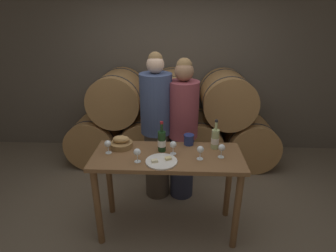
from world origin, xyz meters
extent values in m
plane|color=#726654|center=(0.00, 0.00, 0.00)|extent=(10.00, 10.00, 0.00)
cube|color=#60594F|center=(0.00, 2.02, 1.60)|extent=(10.00, 0.12, 3.20)
cylinder|color=#A87A47|center=(-1.18, 1.49, 0.36)|extent=(0.73, 0.84, 0.73)
cylinder|color=#2D2D33|center=(-1.18, 1.22, 0.36)|extent=(0.74, 0.02, 0.74)
cylinder|color=#2D2D33|center=(-1.18, 1.75, 0.36)|extent=(0.74, 0.02, 0.74)
cylinder|color=#A87A47|center=(-0.39, 1.49, 0.36)|extent=(0.73, 0.84, 0.73)
cylinder|color=#2D2D33|center=(-0.39, 1.22, 0.36)|extent=(0.74, 0.02, 0.74)
cylinder|color=#2D2D33|center=(-0.39, 1.75, 0.36)|extent=(0.74, 0.02, 0.74)
cylinder|color=#A87A47|center=(0.39, 1.49, 0.36)|extent=(0.73, 0.84, 0.73)
cylinder|color=#2D2D33|center=(0.39, 1.22, 0.36)|extent=(0.74, 0.02, 0.74)
cylinder|color=#2D2D33|center=(0.39, 1.75, 0.36)|extent=(0.74, 0.02, 0.74)
cylinder|color=#A87A47|center=(1.18, 1.49, 0.36)|extent=(0.73, 0.84, 0.73)
cylinder|color=#2D2D33|center=(1.18, 1.22, 0.36)|extent=(0.74, 0.02, 0.74)
cylinder|color=#2D2D33|center=(1.18, 1.75, 0.36)|extent=(0.74, 0.02, 0.74)
cylinder|color=#A87A47|center=(-0.79, 1.49, 1.02)|extent=(0.73, 0.84, 0.73)
cylinder|color=#2D2D33|center=(-0.79, 1.22, 1.02)|extent=(0.74, 0.02, 0.74)
cylinder|color=#2D2D33|center=(-0.79, 1.75, 1.02)|extent=(0.74, 0.02, 0.74)
cylinder|color=#A87A47|center=(0.00, 1.49, 1.02)|extent=(0.73, 0.84, 0.73)
cylinder|color=#2D2D33|center=(0.00, 1.22, 1.02)|extent=(0.74, 0.02, 0.74)
cylinder|color=#2D2D33|center=(0.00, 1.75, 1.02)|extent=(0.74, 0.02, 0.74)
cylinder|color=#A87A47|center=(0.79, 1.49, 1.02)|extent=(0.73, 0.84, 0.73)
cylinder|color=#2D2D33|center=(0.79, 1.22, 1.02)|extent=(0.74, 0.02, 0.74)
cylinder|color=#2D2D33|center=(0.79, 1.75, 1.02)|extent=(0.74, 0.02, 0.74)
cylinder|color=brown|center=(-0.65, -0.23, 0.42)|extent=(0.06, 0.06, 0.85)
cylinder|color=brown|center=(0.65, -0.23, 0.42)|extent=(0.06, 0.06, 0.85)
cylinder|color=brown|center=(-0.65, 0.23, 0.42)|extent=(0.06, 0.06, 0.85)
cylinder|color=brown|center=(0.65, 0.23, 0.42)|extent=(0.06, 0.06, 0.85)
cube|color=brown|center=(0.00, 0.00, 0.87)|extent=(1.43, 0.57, 0.04)
cylinder|color=#4C4238|center=(-0.15, 0.60, 0.43)|extent=(0.29, 0.29, 0.86)
cylinder|color=#3D4C75|center=(-0.15, 0.60, 1.20)|extent=(0.36, 0.36, 0.68)
sphere|color=beige|center=(-0.15, 0.60, 1.64)|extent=(0.19, 0.19, 0.19)
sphere|color=olive|center=(-0.15, 0.61, 1.69)|extent=(0.16, 0.16, 0.16)
cylinder|color=#2D334C|center=(0.15, 0.60, 0.41)|extent=(0.28, 0.28, 0.81)
cylinder|color=#8C3D47|center=(0.15, 0.60, 1.14)|extent=(0.35, 0.35, 0.65)
sphere|color=#997051|center=(0.15, 0.60, 1.56)|extent=(0.21, 0.21, 0.21)
sphere|color=olive|center=(0.15, 0.61, 1.62)|extent=(0.17, 0.17, 0.17)
cylinder|color=#193819|center=(-0.06, 0.08, 0.99)|extent=(0.08, 0.08, 0.20)
cylinder|color=#193819|center=(-0.06, 0.08, 1.13)|extent=(0.03, 0.03, 0.08)
cylinder|color=maroon|center=(-0.06, 0.08, 1.18)|extent=(0.03, 0.03, 0.02)
cylinder|color=white|center=(-0.06, 0.08, 0.97)|extent=(0.08, 0.08, 0.07)
cylinder|color=#ADBC7F|center=(0.46, 0.16, 0.98)|extent=(0.08, 0.08, 0.20)
cylinder|color=#ADBC7F|center=(0.46, 0.16, 1.12)|extent=(0.03, 0.03, 0.08)
cylinder|color=black|center=(0.46, 0.16, 1.18)|extent=(0.03, 0.03, 0.02)
cylinder|color=white|center=(0.46, 0.16, 0.97)|extent=(0.08, 0.08, 0.06)
cylinder|color=navy|center=(0.21, 0.23, 0.94)|extent=(0.10, 0.10, 0.11)
cylinder|color=navy|center=(0.21, 0.23, 0.99)|extent=(0.11, 0.11, 0.01)
cylinder|color=olive|center=(-0.47, 0.14, 0.91)|extent=(0.22, 0.22, 0.06)
ellipsoid|color=tan|center=(-0.47, 0.14, 0.97)|extent=(0.17, 0.10, 0.08)
cylinder|color=white|center=(-0.05, -0.14, 0.89)|extent=(0.29, 0.29, 0.01)
cube|color=beige|center=(0.01, -0.11, 0.91)|extent=(0.07, 0.06, 0.02)
cube|color=beige|center=(-0.11, -0.16, 0.91)|extent=(0.07, 0.06, 0.02)
cylinder|color=white|center=(-0.57, 0.02, 0.89)|extent=(0.06, 0.06, 0.00)
cylinder|color=white|center=(-0.57, 0.02, 0.92)|extent=(0.01, 0.01, 0.07)
sphere|color=white|center=(-0.57, 0.02, 0.99)|extent=(0.06, 0.06, 0.06)
cylinder|color=white|center=(-0.27, -0.14, 0.89)|extent=(0.06, 0.06, 0.00)
cylinder|color=white|center=(-0.27, -0.14, 0.92)|extent=(0.01, 0.01, 0.07)
sphere|color=white|center=(-0.27, -0.14, 0.99)|extent=(0.06, 0.06, 0.06)
cylinder|color=white|center=(0.05, 0.02, 0.89)|extent=(0.06, 0.06, 0.00)
cylinder|color=white|center=(0.05, 0.02, 0.92)|extent=(0.01, 0.01, 0.07)
sphere|color=white|center=(0.05, 0.02, 0.99)|extent=(0.06, 0.06, 0.06)
cylinder|color=white|center=(0.30, -0.07, 0.89)|extent=(0.06, 0.06, 0.00)
cylinder|color=white|center=(0.30, -0.07, 0.92)|extent=(0.01, 0.01, 0.07)
sphere|color=white|center=(0.30, -0.07, 0.99)|extent=(0.06, 0.06, 0.06)
cylinder|color=white|center=(0.50, -0.02, 0.89)|extent=(0.06, 0.06, 0.00)
cylinder|color=white|center=(0.50, -0.02, 0.92)|extent=(0.01, 0.01, 0.07)
sphere|color=white|center=(0.50, -0.02, 0.99)|extent=(0.06, 0.06, 0.06)
camera|label=1|loc=(0.10, -2.19, 2.10)|focal=28.00mm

